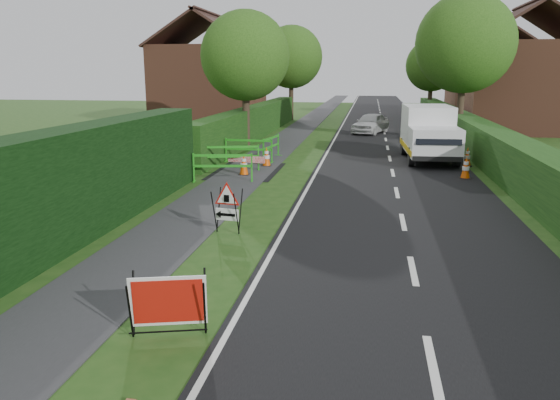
{
  "coord_description": "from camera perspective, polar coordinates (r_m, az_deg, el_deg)",
  "views": [
    {
      "loc": [
        1.58,
        -9.11,
        3.72
      ],
      "look_at": [
        -0.38,
        2.82,
        0.87
      ],
      "focal_mm": 35.0,
      "sensor_mm": 36.0,
      "label": 1
    }
  ],
  "objects": [
    {
      "name": "traffic_cone_3",
      "position": [
        20.13,
        -3.8,
        3.71
      ],
      "size": [
        0.38,
        0.38,
        0.79
      ],
      "color": "black",
      "rests_on": "ground"
    },
    {
      "name": "ground",
      "position": [
        9.97,
        -0.5,
        -8.65
      ],
      "size": [
        120.0,
        120.0,
        0.0
      ],
      "primitive_type": "plane",
      "color": "#1F4714",
      "rests_on": "ground"
    },
    {
      "name": "tree_nw",
      "position": [
        27.82,
        -3.65,
        14.8
      ],
      "size": [
        4.4,
        4.4,
        6.7
      ],
      "color": "#2D2116",
      "rests_on": "ground"
    },
    {
      "name": "house_east_b",
      "position": [
        52.17,
        21.28,
        11.47
      ],
      "size": [
        7.5,
        7.4,
        7.88
      ],
      "color": "brown",
      "rests_on": "ground"
    },
    {
      "name": "traffic_cone_4",
      "position": [
        22.03,
        -1.43,
        4.56
      ],
      "size": [
        0.38,
        0.38,
        0.79
      ],
      "color": "black",
      "rests_on": "ground"
    },
    {
      "name": "hatchback_car",
      "position": [
        34.46,
        9.45,
        7.93
      ],
      "size": [
        2.59,
        3.97,
        1.26
      ],
      "primitive_type": "imported",
      "rotation": [
        0.0,
        0.0,
        -0.33
      ],
      "color": "silver",
      "rests_on": "ground"
    },
    {
      "name": "hedge_west_far",
      "position": [
        32.02,
        -2.63,
        6.57
      ],
      "size": [
        1.0,
        24.0,
        1.8
      ],
      "primitive_type": "cube",
      "color": "#14380F",
      "rests_on": "ground"
    },
    {
      "name": "traffic_cone_0",
      "position": [
        20.49,
        18.84,
        3.19
      ],
      "size": [
        0.38,
        0.38,
        0.79
      ],
      "color": "black",
      "rests_on": "ground"
    },
    {
      "name": "tree_ne",
      "position": [
        31.52,
        18.78,
        15.22
      ],
      "size": [
        5.2,
        5.2,
        7.79
      ],
      "color": "#2D2116",
      "rests_on": "ground"
    },
    {
      "name": "ped_barrier_2",
      "position": [
        23.02,
        -3.3,
        5.52
      ],
      "size": [
        2.08,
        0.49,
        1.0
      ],
      "rotation": [
        0.0,
        0.0,
        -0.07
      ],
      "color": "#239B1C",
      "rests_on": "ground"
    },
    {
      "name": "tree_fe",
      "position": [
        47.36,
        15.59,
        13.39
      ],
      "size": [
        4.2,
        4.2,
        6.33
      ],
      "color": "#2D2116",
      "rests_on": "ground"
    },
    {
      "name": "hedge_east",
      "position": [
        25.86,
        20.23,
        4.16
      ],
      "size": [
        1.2,
        50.0,
        1.5
      ],
      "primitive_type": "cube",
      "color": "#14380F",
      "rests_on": "ground"
    },
    {
      "name": "ped_barrier_1",
      "position": [
        21.06,
        -5.0,
        4.77
      ],
      "size": [
        2.08,
        0.86,
        1.0
      ],
      "rotation": [
        0.0,
        0.0,
        0.26
      ],
      "color": "#239B1C",
      "rests_on": "ground"
    },
    {
      "name": "house_east_a",
      "position": [
        38.3,
        24.01,
        10.9
      ],
      "size": [
        7.5,
        7.4,
        7.88
      ],
      "color": "brown",
      "rests_on": "ground"
    },
    {
      "name": "red_rect_sign",
      "position": [
        8.04,
        -11.6,
        -10.44
      ],
      "size": [
        1.2,
        0.91,
        0.91
      ],
      "rotation": [
        0.0,
        0.0,
        0.27
      ],
      "color": "black",
      "rests_on": "ground"
    },
    {
      "name": "works_van",
      "position": [
        24.31,
        15.3,
        6.87
      ],
      "size": [
        2.18,
        5.1,
        2.29
      ],
      "rotation": [
        0.0,
        0.0,
        0.04
      ],
      "color": "silver",
      "rests_on": "ground"
    },
    {
      "name": "footpath",
      "position": [
        44.51,
        3.41,
        8.44
      ],
      "size": [
        2.0,
        90.0,
        0.02
      ],
      "primitive_type": "cube",
      "color": "#2D2D30",
      "rests_on": "ground"
    },
    {
      "name": "traffic_cone_2",
      "position": [
        24.77,
        18.36,
        4.86
      ],
      "size": [
        0.38,
        0.38,
        0.79
      ],
      "color": "black",
      "rests_on": "ground"
    },
    {
      "name": "triangle_sign",
      "position": [
        12.76,
        -5.7,
        -0.41
      ],
      "size": [
        0.8,
        0.8,
        1.04
      ],
      "rotation": [
        0.0,
        0.0,
        -0.15
      ],
      "color": "black",
      "rests_on": "ground"
    },
    {
      "name": "tree_fw",
      "position": [
        43.57,
        1.2,
        14.71
      ],
      "size": [
        4.8,
        4.8,
        7.24
      ],
      "color": "#2D2116",
      "rests_on": "ground"
    },
    {
      "name": "ped_barrier_3",
      "position": [
        23.83,
        -0.93,
        5.8
      ],
      "size": [
        0.65,
        2.09,
        1.0
      ],
      "rotation": [
        0.0,
        0.0,
        1.42
      ],
      "color": "#239B1C",
      "rests_on": "ground"
    },
    {
      "name": "hedge_west_near",
      "position": [
        11.84,
        -25.25,
        -6.37
      ],
      "size": [
        1.1,
        18.0,
        2.5
      ],
      "primitive_type": "cube",
      "color": "black",
      "rests_on": "ground"
    },
    {
      "name": "house_west",
      "position": [
        40.8,
        -7.34,
        11.99
      ],
      "size": [
        7.5,
        7.4,
        7.88
      ],
      "color": "brown",
      "rests_on": "ground"
    },
    {
      "name": "redwhite_plank",
      "position": [
        21.09,
        -3.53,
        3.07
      ],
      "size": [
        1.49,
        0.24,
        0.25
      ],
      "primitive_type": "cube",
      "rotation": [
        0.0,
        0.0,
        -0.13
      ],
      "color": "red",
      "rests_on": "ground"
    },
    {
      "name": "road_surface",
      "position": [
        44.28,
        10.58,
        8.22
      ],
      "size": [
        6.0,
        90.0,
        0.02
      ],
      "primitive_type": "cube",
      "color": "black",
      "rests_on": "ground"
    },
    {
      "name": "traffic_cone_1",
      "position": [
        23.25,
        18.98,
        4.3
      ],
      "size": [
        0.38,
        0.38,
        0.79
      ],
      "color": "black",
      "rests_on": "ground"
    },
    {
      "name": "ped_barrier_0",
      "position": [
        18.94,
        -6.01,
        3.79
      ],
      "size": [
        2.09,
        0.71,
        1.0
      ],
      "rotation": [
        0.0,
        0.0,
        0.18
      ],
      "color": "#239B1C",
      "rests_on": "ground"
    }
  ]
}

